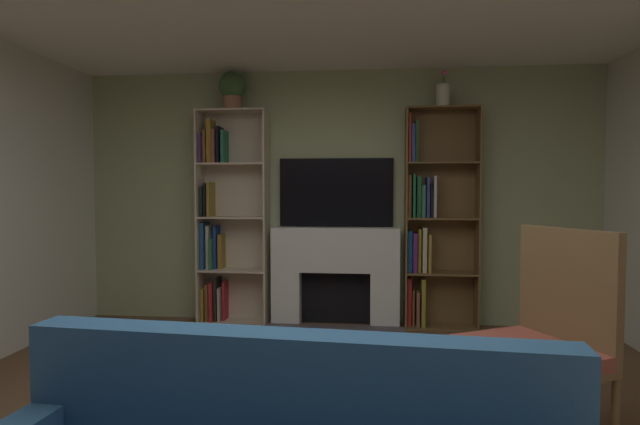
% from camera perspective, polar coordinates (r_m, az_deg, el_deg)
% --- Properties ---
extents(wall_back_accent, '(5.50, 0.06, 2.65)m').
position_cam_1_polar(wall_back_accent, '(5.40, 1.87, 1.74)').
color(wall_back_accent, '#A5B482').
rests_on(wall_back_accent, ground_plane).
extents(fireplace, '(1.42, 0.56, 1.01)m').
position_cam_1_polar(fireplace, '(5.31, 1.74, -6.79)').
color(fireplace, white).
rests_on(fireplace, ground_plane).
extents(tv, '(1.19, 0.06, 0.71)m').
position_cam_1_polar(tv, '(5.34, 1.83, 2.27)').
color(tv, black).
rests_on(tv, fireplace).
extents(bookshelf_left, '(0.73, 0.30, 2.23)m').
position_cam_1_polar(bookshelf_left, '(5.48, -10.52, -0.92)').
color(bookshelf_left, beige).
rests_on(bookshelf_left, ground_plane).
extents(bookshelf_right, '(0.73, 0.27, 2.23)m').
position_cam_1_polar(bookshelf_right, '(5.31, 12.40, -1.21)').
color(bookshelf_right, brown).
rests_on(bookshelf_right, ground_plane).
extents(potted_plant, '(0.28, 0.28, 0.40)m').
position_cam_1_polar(potted_plant, '(5.50, -9.81, 13.49)').
color(potted_plant, '#9F6D51').
rests_on(potted_plant, bookshelf_left).
extents(vase_with_flowers, '(0.13, 0.13, 0.37)m').
position_cam_1_polar(vase_with_flowers, '(5.34, 13.65, 12.76)').
color(vase_with_flowers, beige).
rests_on(vase_with_flowers, bookshelf_right).
extents(armchair, '(0.86, 0.89, 1.18)m').
position_cam_1_polar(armchair, '(3.25, 23.76, -12.31)').
color(armchair, brown).
rests_on(armchair, ground_plane).
extents(coffee_table, '(0.75, 0.53, 0.40)m').
position_cam_1_polar(coffee_table, '(2.52, -1.97, -22.43)').
color(coffee_table, '#836552').
rests_on(coffee_table, ground_plane).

